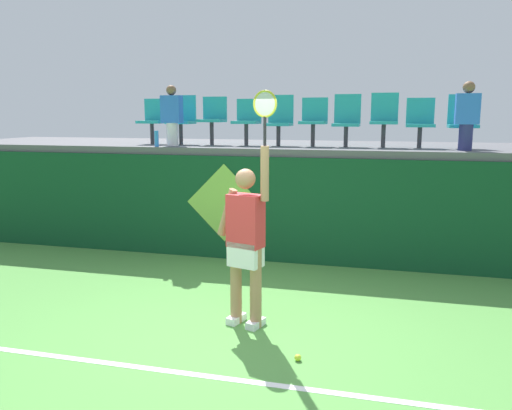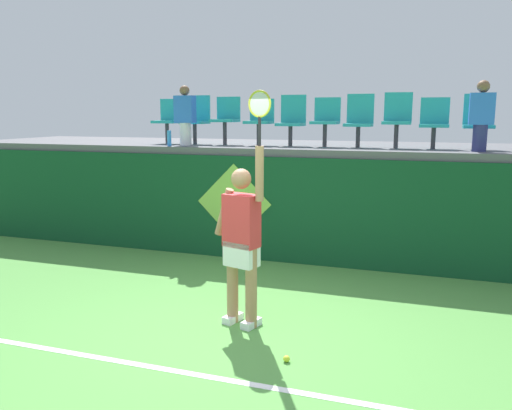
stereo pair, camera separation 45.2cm
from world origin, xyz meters
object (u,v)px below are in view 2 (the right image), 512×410
object	(u,v)px
stadium_chair_8	(434,121)
spectator_0	(185,115)
stadium_chair_9	(478,120)
tennis_player	(242,238)
stadium_chair_6	(359,119)
stadium_chair_1	(196,117)
stadium_chair_5	(326,119)
spectator_1	(481,115)
stadium_chair_3	(260,119)
water_bottle	(169,138)
stadium_chair_2	(226,117)
stadium_chair_4	(292,119)
stadium_chair_0	(169,118)
tennis_ball	(286,359)
stadium_chair_7	(397,117)

from	to	relation	value
stadium_chair_8	spectator_0	bearing A→B (deg)	-173.67
stadium_chair_9	spectator_0	distance (m)	4.76
tennis_player	stadium_chair_9	size ratio (longest dim) A/B	3.04
spectator_0	stadium_chair_6	bearing A→B (deg)	8.95
stadium_chair_1	stadium_chair_5	xyz separation A→B (m)	(2.38, -0.01, -0.02)
spectator_1	stadium_chair_9	bearing A→B (deg)	90.00
stadium_chair_1	stadium_chair_3	distance (m)	1.22
water_bottle	spectator_1	world-z (taller)	spectator_1
stadium_chair_2	stadium_chair_4	world-z (taller)	stadium_chair_4
stadium_chair_0	stadium_chair_2	world-z (taller)	stadium_chair_2
stadium_chair_1	spectator_0	bearing A→B (deg)	-90.00
tennis_player	tennis_ball	size ratio (longest dim) A/B	39.22
stadium_chair_1	stadium_chair_8	world-z (taller)	stadium_chair_1
stadium_chair_1	spectator_1	xyz separation A→B (m)	(4.74, -0.48, 0.04)
stadium_chair_6	spectator_1	xyz separation A→B (m)	(1.81, -0.48, 0.06)
stadium_chair_4	spectator_0	world-z (taller)	spectator_0
stadium_chair_2	stadium_chair_7	size ratio (longest dim) A/B	0.95
stadium_chair_1	stadium_chair_5	world-z (taller)	stadium_chair_1
water_bottle	spectator_0	xyz separation A→B (m)	(0.15, 0.31, 0.39)
stadium_chair_0	spectator_1	distance (m)	5.32
stadium_chair_0	stadium_chair_4	distance (m)	2.35
stadium_chair_7	spectator_0	xyz separation A→B (m)	(-3.53, -0.46, 0.04)
stadium_chair_1	stadium_chair_9	size ratio (longest dim) A/B	1.03
stadium_chair_6	tennis_player	bearing A→B (deg)	-102.31
stadium_chair_5	stadium_chair_8	bearing A→B (deg)	0.11
water_bottle	stadium_chair_6	bearing A→B (deg)	14.10
stadium_chair_4	spectator_0	xyz separation A→B (m)	(-1.79, -0.46, 0.06)
stadium_chair_0	spectator_0	world-z (taller)	spectator_0
water_bottle	spectator_0	distance (m)	0.53
stadium_chair_6	spectator_0	distance (m)	2.97
stadium_chair_9	spectator_1	xyz separation A→B (m)	(0.00, -0.48, 0.07)
tennis_player	spectator_0	bearing A→B (deg)	125.40
water_bottle	stadium_chair_9	xyz separation A→B (m)	(4.89, 0.77, 0.32)
tennis_ball	stadium_chair_2	distance (m)	5.31
tennis_player	stadium_chair_0	bearing A→B (deg)	127.94
stadium_chair_0	stadium_chair_7	distance (m)	4.10
stadium_chair_6	stadium_chair_1	bearing A→B (deg)	-179.95
stadium_chair_7	stadium_chair_9	bearing A→B (deg)	0.13
water_bottle	stadium_chair_8	world-z (taller)	stadium_chair_8
stadium_chair_3	stadium_chair_0	bearing A→B (deg)	179.94
tennis_ball	stadium_chair_4	world-z (taller)	stadium_chair_4
stadium_chair_0	stadium_chair_6	xyz separation A→B (m)	(3.49, 0.01, 0.00)
tennis_player	stadium_chair_8	xyz separation A→B (m)	(1.93, 3.50, 1.24)
stadium_chair_6	stadium_chair_7	bearing A→B (deg)	-0.28
stadium_chair_0	stadium_chair_7	bearing A→B (deg)	0.09
stadium_chair_0	spectator_1	size ratio (longest dim) A/B	0.80
water_bottle	spectator_0	world-z (taller)	spectator_0
stadium_chair_9	spectator_0	xyz separation A→B (m)	(-4.74, -0.46, 0.07)
tennis_ball	stadium_chair_7	world-z (taller)	stadium_chair_7
stadium_chair_3	stadium_chair_8	world-z (taller)	stadium_chair_3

